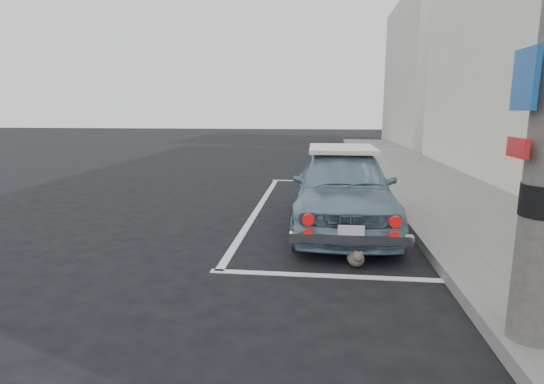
{
  "coord_description": "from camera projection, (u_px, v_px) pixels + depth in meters",
  "views": [
    {
      "loc": [
        0.32,
        -5.39,
        1.98
      ],
      "look_at": [
        -0.39,
        0.91,
        0.75
      ],
      "focal_mm": 28.0,
      "sensor_mm": 36.0,
      "label": 1
    }
  ],
  "objects": [
    {
      "name": "pline_rear",
      "position": [
        332.0,
        276.0,
        5.13
      ],
      "size": [
        3.0,
        0.12,
        0.01
      ],
      "primitive_type": "cube",
      "color": "silver",
      "rests_on": "ground"
    },
    {
      "name": "pline_side",
      "position": [
        259.0,
        208.0,
        8.7
      ],
      "size": [
        0.12,
        7.0,
        0.01
      ],
      "primitive_type": "cube",
      "color": "silver",
      "rests_on": "ground"
    },
    {
      "name": "sidewalk",
      "position": [
        487.0,
        223.0,
        7.26
      ],
      "size": [
        2.8,
        40.0,
        0.15
      ],
      "primitive_type": "cube",
      "color": "slate",
      "rests_on": "ground"
    },
    {
      "name": "building_far",
      "position": [
        429.0,
        73.0,
        23.73
      ],
      "size": [
        3.5,
        10.0,
        8.0
      ],
      "primitive_type": "cube",
      "color": "beige",
      "rests_on": "ground"
    },
    {
      "name": "cat",
      "position": [
        356.0,
        257.0,
        5.44
      ],
      "size": [
        0.26,
        0.5,
        0.27
      ],
      "rotation": [
        0.0,
        0.0,
        0.11
      ],
      "color": "#78695B",
      "rests_on": "ground"
    },
    {
      "name": "ground",
      "position": [
        293.0,
        260.0,
        5.67
      ],
      "size": [
        80.0,
        80.0,
        0.0
      ],
      "primitive_type": "plane",
      "color": "black",
      "rests_on": "ground"
    },
    {
      "name": "pline_front",
      "position": [
        325.0,
        181.0,
        11.96
      ],
      "size": [
        3.0,
        0.12,
        0.01
      ],
      "primitive_type": "cube",
      "color": "silver",
      "rests_on": "ground"
    },
    {
      "name": "retro_coupe",
      "position": [
        342.0,
        186.0,
        7.23
      ],
      "size": [
        1.66,
        4.08,
        1.38
      ],
      "rotation": [
        0.0,
        0.0,
        0.01
      ],
      "color": "#6C8B9C",
      "rests_on": "ground"
    }
  ]
}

